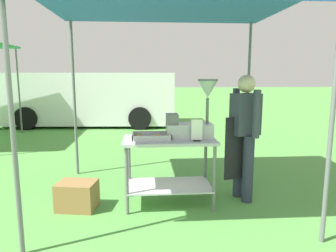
% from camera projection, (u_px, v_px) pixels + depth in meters
% --- Properties ---
extents(ground_plane, '(70.00, 70.00, 0.00)m').
position_uv_depth(ground_plane, '(150.00, 133.00, 8.76)').
color(ground_plane, '#519342').
extents(stall_canopy, '(3.03, 2.54, 2.49)m').
position_uv_depth(stall_canopy, '(169.00, 6.00, 3.61)').
color(stall_canopy, slate).
rests_on(stall_canopy, ground).
extents(donut_cart, '(1.12, 0.64, 0.84)m').
position_uv_depth(donut_cart, '(169.00, 157.00, 3.80)').
color(donut_cart, '#B7B7BC').
rests_on(donut_cart, ground).
extents(donut_tray, '(0.47, 0.33, 0.07)m').
position_uv_depth(donut_tray, '(152.00, 137.00, 3.71)').
color(donut_tray, '#B7B7BC').
rests_on(donut_tray, donut_cart).
extents(donut_fryer, '(0.62, 0.28, 0.72)m').
position_uv_depth(donut_fryer, '(193.00, 118.00, 3.75)').
color(donut_fryer, '#B7B7BC').
rests_on(donut_fryer, donut_cart).
extents(menu_sign, '(0.13, 0.05, 0.26)m').
position_uv_depth(menu_sign, '(197.00, 132.00, 3.58)').
color(menu_sign, black).
rests_on(menu_sign, donut_cart).
extents(vendor, '(0.47, 0.53, 1.61)m').
position_uv_depth(vendor, '(244.00, 131.00, 3.91)').
color(vendor, '#2D3347').
rests_on(vendor, ground).
extents(supply_crate, '(0.50, 0.41, 0.33)m').
position_uv_depth(supply_crate, '(77.00, 195.00, 3.72)').
color(supply_crate, olive).
rests_on(supply_crate, ground).
extents(van_white, '(5.61, 2.36, 1.69)m').
position_uv_depth(van_white, '(90.00, 98.00, 10.07)').
color(van_white, white).
rests_on(van_white, ground).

